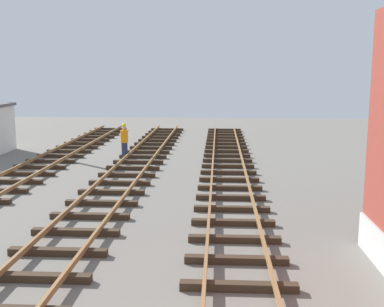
{
  "coord_description": "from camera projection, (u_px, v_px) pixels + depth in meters",
  "views": [
    {
      "loc": [
        0.31,
        -5.19,
        4.57
      ],
      "look_at": [
        -0.57,
        10.57,
        1.86
      ],
      "focal_mm": 44.97,
      "sensor_mm": 36.0,
      "label": 1
    }
  ],
  "objects": [
    {
      "name": "track_worker_foreground",
      "position": [
        124.0,
        141.0,
        25.35
      ],
      "size": [
        0.4,
        0.4,
        1.87
      ],
      "color": "#262D4C",
      "rests_on": "ground"
    }
  ]
}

